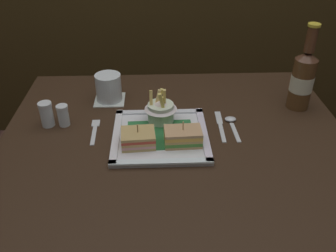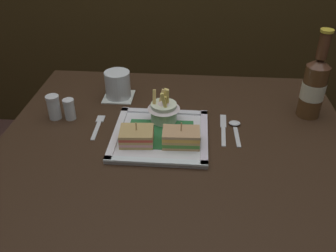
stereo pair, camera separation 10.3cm
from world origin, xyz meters
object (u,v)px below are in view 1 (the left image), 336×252
fries_cup (161,109)px  beer_bottle (303,78)px  water_glass (109,89)px  spoon (232,122)px  square_plate (160,136)px  knife (220,125)px  sandwich_half_right (183,137)px  pepper_shaker (63,117)px  salt_shaker (47,116)px  fork (95,130)px  sandwich_half_left (138,138)px  dining_table (175,176)px

fries_cup → beer_bottle: 0.46m
water_glass → spoon: bearing=-22.9°
beer_bottle → spoon: bearing=-157.4°
square_plate → spoon: (0.22, 0.07, -0.00)m
knife → spoon: bearing=9.5°
fries_cup → sandwich_half_right: bearing=-63.7°
water_glass → pepper_shaker: water_glass is taller
sandwich_half_right → fries_cup: size_ratio=0.97×
fries_cup → spoon: fries_cup is taller
water_glass → salt_shaker: bearing=-138.9°
sandwich_half_right → salt_shaker: sandwich_half_right is taller
sandwich_half_right → pepper_shaker: bearing=160.6°
water_glass → salt_shaker: size_ratio=1.17×
beer_bottle → pepper_shaker: bearing=-173.6°
fork → salt_shaker: size_ratio=1.73×
knife → pepper_shaker: pepper_shaker is taller
fries_cup → fork: (-0.20, -0.03, -0.05)m
beer_bottle → salt_shaker: beer_bottle is taller
spoon → knife: bearing=-170.5°
salt_shaker → pepper_shaker: salt_shaker is taller
beer_bottle → knife: beer_bottle is taller
knife → fork: bearing=-177.6°
sandwich_half_left → fork: bearing=146.7°
beer_bottle → knife: 0.31m
knife → spoon: size_ratio=1.28×
dining_table → pepper_shaker: pepper_shaker is taller
fries_cup → spoon: 0.22m
sandwich_half_left → spoon: 0.30m
spoon → sandwich_half_right: bearing=-145.3°
pepper_shaker → spoon: bearing=-1.6°
fork → salt_shaker: salt_shaker is taller
dining_table → sandwich_half_right: (0.02, -0.04, 0.18)m
dining_table → fries_cup: (-0.04, 0.07, 0.20)m
dining_table → fork: size_ratio=7.59×
sandwich_half_right → beer_bottle: bearing=27.8°
fries_cup → spoon: (0.22, -0.01, -0.05)m
sandwich_half_right → knife: sandwich_half_right is taller
sandwich_half_left → water_glass: (-0.11, 0.27, 0.01)m
beer_bottle → knife: bearing=-159.1°
dining_table → fork: fork is taller
knife → dining_table: bearing=-157.0°
square_plate → fork: 0.20m
sandwich_half_right → square_plate: bearing=146.1°
sandwich_half_right → spoon: size_ratio=0.79×
sandwich_half_left → beer_bottle: 0.56m
dining_table → knife: (0.14, 0.06, 0.15)m
fork → salt_shaker: 0.15m
square_plate → water_glass: (-0.17, 0.23, 0.04)m
water_glass → pepper_shaker: size_ratio=1.36×
beer_bottle → water_glass: 0.63m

